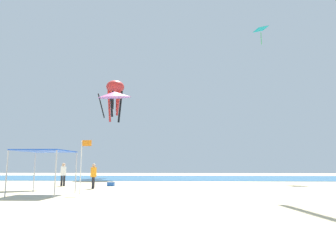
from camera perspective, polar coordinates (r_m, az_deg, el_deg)
name	(u,v)px	position (r m, az deg, el deg)	size (l,w,h in m)	color
ground	(170,196)	(18.20, 0.30, -14.34)	(110.00, 110.00, 0.10)	beige
ocean_strip	(180,178)	(43.72, 2.18, -11.25)	(110.00, 19.34, 0.03)	#28608C
canopy_tent	(45,153)	(19.34, -21.40, -6.33)	(2.68, 3.08, 2.47)	#B2B2B7
person_near_tent	(63,172)	(27.09, -18.49, -9.79)	(0.44, 0.44, 1.84)	black
person_leftmost	(94,174)	(23.55, -13.38, -10.27)	(0.42, 0.47, 1.77)	black
banner_flag	(82,161)	(19.11, -15.29, -7.92)	(0.61, 0.06, 3.10)	silver
cooler_box	(111,184)	(26.24, -10.34, -12.12)	(0.57, 0.37, 0.35)	blue
kite_diamond_teal	(261,30)	(43.47, 16.50, 14.68)	(1.87, 1.90, 2.32)	teal
kite_octopus_red	(115,89)	(48.65, -9.57, 4.75)	(3.07, 3.07, 6.42)	red
kite_delta_pink	(114,95)	(42.13, -9.74, 3.77)	(5.35, 5.40, 3.65)	pink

